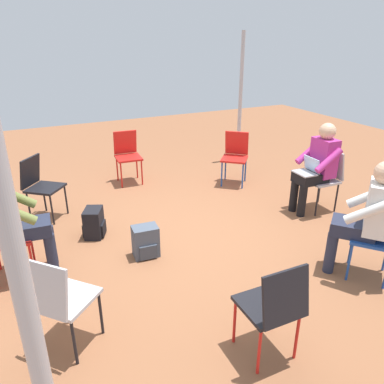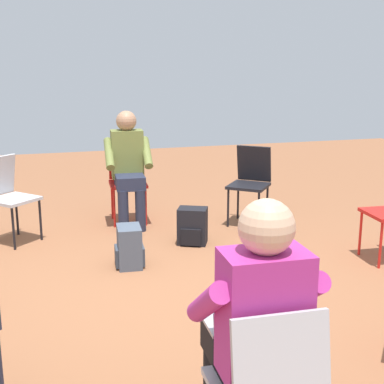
{
  "view_description": "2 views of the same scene",
  "coord_description": "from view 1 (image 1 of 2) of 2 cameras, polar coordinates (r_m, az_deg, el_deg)",
  "views": [
    {
      "loc": [
        -3.63,
        1.68,
        2.32
      ],
      "look_at": [
        -0.01,
        -0.07,
        0.61
      ],
      "focal_mm": 35.0,
      "sensor_mm": 36.0,
      "label": 1
    },
    {
      "loc": [
        -0.86,
        -3.81,
        1.73
      ],
      "look_at": [
        0.33,
        0.24,
        0.71
      ],
      "focal_mm": 50.0,
      "sensor_mm": 36.0,
      "label": 2
    }
  ],
  "objects": [
    {
      "name": "person_in_olive",
      "position": [
        4.05,
        -25.32,
        -3.0
      ],
      "size": [
        0.52,
        0.54,
        1.24
      ],
      "rotation": [
        0.0,
        0.0,
        3.07
      ],
      "color": "#23283D",
      "rests_on": "ground"
    },
    {
      "name": "chair_south",
      "position": [
        5.52,
        19.64,
        2.38
      ],
      "size": [
        0.42,
        0.45,
        0.85
      ],
      "rotation": [
        0.0,
        0.0,
        -0.04
      ],
      "color": "#B7B7BC",
      "rests_on": "ground"
    },
    {
      "name": "chair_northeast",
      "position": [
        5.32,
        -22.18,
        1.24
      ],
      "size": [
        0.58,
        0.58,
        0.85
      ],
      "rotation": [
        0.0,
        0.0,
        2.45
      ],
      "color": "black",
      "rests_on": "ground"
    },
    {
      "name": "person_in_white",
      "position": [
        4.04,
        25.09,
        -2.98
      ],
      "size": [
        0.63,
        0.63,
        1.24
      ],
      "rotation": [
        0.0,
        0.0,
        -0.88
      ],
      "color": "#23283D",
      "rests_on": "ground"
    },
    {
      "name": "ground_plane",
      "position": [
        4.62,
        -0.88,
        -7.09
      ],
      "size": [
        14.0,
        14.0,
        0.0
      ],
      "primitive_type": "plane",
      "color": "brown"
    },
    {
      "name": "chair_east",
      "position": [
        6.3,
        -9.84,
        5.88
      ],
      "size": [
        0.46,
        0.43,
        0.85
      ],
      "rotation": [
        0.0,
        0.0,
        1.5
      ],
      "color": "red",
      "rests_on": "ground"
    },
    {
      "name": "chair_west",
      "position": [
        2.91,
        12.36,
        -16.46
      ],
      "size": [
        0.44,
        0.4,
        0.85
      ],
      "rotation": [
        0.0,
        0.0,
        -1.58
      ],
      "color": "black",
      "rests_on": "ground"
    },
    {
      "name": "person_with_laptop",
      "position": [
        5.35,
        18.57,
        4.11
      ],
      "size": [
        0.51,
        0.53,
        1.24
      ],
      "rotation": [
        0.0,
        0.0,
        -0.04
      ],
      "color": "black",
      "rests_on": "ground"
    },
    {
      "name": "backpack_near_laptop_user",
      "position": [
        4.25,
        -7.07,
        -7.72
      ],
      "size": [
        0.27,
        0.3,
        0.36
      ],
      "rotation": [
        0.0,
        0.0,
        1.49
      ],
      "color": "#475160",
      "rests_on": "ground"
    },
    {
      "name": "chair_north",
      "position": [
        4.15,
        -27.14,
        -5.78
      ],
      "size": [
        0.43,
        0.46,
        0.85
      ],
      "rotation": [
        0.0,
        0.0,
        3.07
      ],
      "color": "red",
      "rests_on": "ground"
    },
    {
      "name": "chair_southeast",
      "position": [
        6.2,
        6.61,
        5.78
      ],
      "size": [
        0.59,
        0.58,
        0.85
      ],
      "rotation": [
        0.0,
        0.0,
        0.86
      ],
      "color": "red",
      "rests_on": "ground"
    },
    {
      "name": "tent_pole_near",
      "position": [
        7.28,
        7.39,
        13.91
      ],
      "size": [
        0.07,
        0.07,
        2.37
      ],
      "primitive_type": "cylinder",
      "color": "#B2B2B7",
      "rests_on": "ground"
    },
    {
      "name": "chair_southwest",
      "position": [
        4.14,
        26.92,
        -5.82
      ],
      "size": [
        0.58,
        0.58,
        0.85
      ],
      "rotation": [
        0.0,
        0.0,
        -0.88
      ],
      "color": "#1E4799",
      "rests_on": "ground"
    },
    {
      "name": "backpack_by_empty_chair",
      "position": [
        4.76,
        -14.7,
        -4.78
      ],
      "size": [
        0.34,
        0.31,
        0.36
      ],
      "rotation": [
        0.0,
        0.0,
        2.71
      ],
      "color": "black",
      "rests_on": "ground"
    },
    {
      "name": "chair_northwest",
      "position": [
        3.07,
        -19.59,
        -14.96
      ],
      "size": [
        0.58,
        0.59,
        0.85
      ],
      "rotation": [
        0.0,
        0.0,
        -2.4
      ],
      "color": "#B7B7BC",
      "rests_on": "ground"
    }
  ]
}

